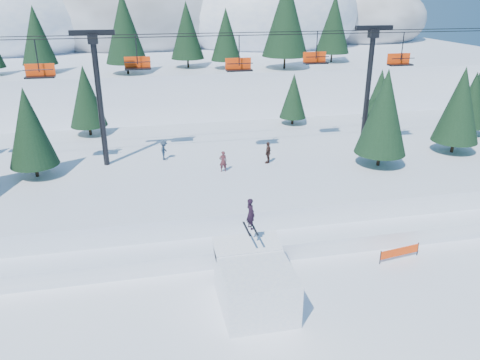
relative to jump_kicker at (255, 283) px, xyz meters
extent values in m
plane|color=white|center=(0.96, -1.31, -1.33)|extent=(160.00, 160.00, 0.00)
cube|color=white|center=(0.96, 16.69, -0.08)|extent=(70.00, 22.00, 2.50)
cube|color=white|center=(0.96, 6.69, -0.78)|extent=(70.00, 6.00, 1.10)
cube|color=white|center=(0.96, 66.69, 1.67)|extent=(110.00, 60.00, 6.00)
ellipsoid|color=white|center=(-27.04, 70.69, 10.11)|extent=(36.00, 32.40, 19.80)
ellipsoid|color=#605B59|center=(-5.04, 76.69, 11.93)|extent=(44.00, 39.60, 26.40)
ellipsoid|color=white|center=(18.96, 68.69, 10.09)|extent=(34.00, 30.60, 19.72)
ellipsoid|color=#605B59|center=(38.96, 74.69, 8.79)|extent=(30.00, 27.00, 15.00)
cylinder|color=black|center=(-6.19, 39.23, 5.33)|extent=(0.26, 0.26, 1.32)
cone|color=#16311A|center=(-6.19, 39.23, 10.05)|extent=(4.91, 4.91, 8.12)
cylinder|color=black|center=(6.23, 40.82, 5.19)|extent=(0.26, 0.26, 1.04)
cone|color=#16311A|center=(6.23, 40.82, 8.92)|extent=(3.88, 3.88, 6.42)
cylinder|color=black|center=(13.61, 39.27, 5.46)|extent=(0.26, 0.26, 1.58)
cone|color=#16311A|center=(13.61, 39.27, 11.11)|extent=(5.88, 5.88, 9.72)
cylinder|color=black|center=(-16.49, 41.81, 5.22)|extent=(0.26, 0.26, 1.10)
cone|color=#16311A|center=(-16.49, 41.81, 9.16)|extent=(4.10, 4.10, 6.78)
cylinder|color=black|center=(21.88, 43.59, 5.30)|extent=(0.26, 0.26, 1.27)
cone|color=#16311A|center=(21.88, 43.59, 9.82)|extent=(4.70, 4.70, 7.77)
cylinder|color=black|center=(1.50, 42.76, 5.24)|extent=(0.26, 0.26, 1.16)
cone|color=#16311A|center=(1.50, 42.76, 9.37)|extent=(4.29, 4.29, 7.10)
cube|color=white|center=(0.00, -0.13, -0.11)|extent=(3.61, 4.46, 2.44)
cube|color=white|center=(0.00, 1.78, 1.16)|extent=(3.61, 1.56, 0.87)
imported|color=black|center=(0.10, 1.47, 3.26)|extent=(0.58, 0.72, 1.71)
cube|color=black|center=(-0.10, 1.47, 2.40)|extent=(0.11, 1.65, 0.03)
cube|color=black|center=(0.30, 1.47, 2.40)|extent=(0.11, 1.65, 0.03)
cylinder|color=black|center=(-8.04, 16.69, 6.17)|extent=(0.44, 0.44, 10.00)
cube|color=black|center=(-8.04, 16.69, 11.27)|extent=(3.20, 0.35, 0.35)
cube|color=black|center=(-8.04, 16.69, 10.82)|extent=(0.70, 0.70, 0.70)
cylinder|color=black|center=(13.96, 16.69, 6.17)|extent=(0.44, 0.44, 10.00)
cube|color=black|center=(13.96, 16.69, 11.27)|extent=(3.20, 0.35, 0.35)
cube|color=black|center=(13.96, 16.69, 10.82)|extent=(0.70, 0.70, 0.70)
cylinder|color=black|center=(2.96, 15.49, 10.97)|extent=(46.00, 0.06, 0.06)
cylinder|color=black|center=(2.96, 17.89, 10.97)|extent=(46.00, 0.06, 0.06)
cylinder|color=black|center=(-11.78, 15.49, 9.87)|extent=(0.08, 0.08, 2.20)
cube|color=black|center=(-11.78, 15.49, 8.42)|extent=(2.00, 0.75, 0.12)
cube|color=#FF3E0A|center=(-11.78, 15.87, 8.87)|extent=(2.00, 0.10, 0.85)
cylinder|color=black|center=(-11.78, 15.14, 8.97)|extent=(2.00, 0.06, 0.06)
cylinder|color=black|center=(-5.02, 17.89, 9.87)|extent=(0.08, 0.08, 2.20)
cube|color=black|center=(-5.02, 17.89, 8.42)|extent=(2.00, 0.75, 0.12)
cube|color=#FF3E0A|center=(-5.02, 18.27, 8.87)|extent=(2.00, 0.10, 0.85)
cylinder|color=black|center=(-5.02, 17.54, 8.97)|extent=(2.00, 0.06, 0.06)
cylinder|color=black|center=(2.51, 15.49, 9.87)|extent=(0.08, 0.08, 2.20)
cube|color=black|center=(2.51, 15.49, 8.42)|extent=(2.00, 0.75, 0.12)
cube|color=#FF3E0A|center=(2.51, 15.87, 8.87)|extent=(2.00, 0.10, 0.85)
cylinder|color=black|center=(2.51, 15.14, 8.97)|extent=(2.00, 0.06, 0.06)
cylinder|color=black|center=(9.59, 17.89, 9.87)|extent=(0.08, 0.08, 2.20)
cube|color=black|center=(9.59, 17.89, 8.42)|extent=(2.00, 0.75, 0.12)
cube|color=#FF3E0A|center=(9.59, 18.27, 8.87)|extent=(2.00, 0.10, 0.85)
cylinder|color=black|center=(9.59, 17.54, 8.97)|extent=(2.00, 0.06, 0.06)
cylinder|color=black|center=(16.00, 15.49, 9.87)|extent=(0.08, 0.08, 2.20)
cube|color=black|center=(16.00, 15.49, 8.42)|extent=(2.00, 0.75, 0.12)
cube|color=#FF3E0A|center=(16.00, 15.87, 8.87)|extent=(2.00, 0.10, 0.85)
cylinder|color=black|center=(16.00, 15.14, 8.97)|extent=(2.00, 0.06, 0.06)
cylinder|color=black|center=(20.78, 13.59, 1.67)|extent=(0.26, 0.26, 1.02)
cone|color=#16311A|center=(20.78, 13.59, 5.31)|extent=(3.78, 3.78, 6.25)
cylinder|color=black|center=(25.41, 17.95, 1.59)|extent=(0.26, 0.26, 0.84)
cone|color=#16311A|center=(25.41, 17.95, 4.60)|extent=(3.13, 3.13, 5.18)
cylinder|color=black|center=(18.19, 22.21, 1.57)|extent=(0.26, 0.26, 0.82)
cone|color=#16311A|center=(18.19, 22.21, 4.49)|extent=(3.03, 3.03, 5.02)
cylinder|color=black|center=(-9.97, 25.56, 1.63)|extent=(0.26, 0.26, 0.93)
cone|color=#16311A|center=(-9.97, 25.56, 4.93)|extent=(3.44, 3.44, 5.69)
cylinder|color=black|center=(10.23, 25.18, 1.53)|extent=(0.26, 0.26, 0.73)
cone|color=#16311A|center=(10.23, 25.18, 4.14)|extent=(2.72, 2.72, 4.49)
cylinder|color=black|center=(-13.00, 15.12, 1.63)|extent=(0.26, 0.26, 0.93)
cone|color=#16311A|center=(-13.00, 15.12, 4.97)|extent=(3.47, 3.47, 5.74)
cylinder|color=black|center=(13.02, 11.93, 1.70)|extent=(0.26, 0.26, 1.06)
cone|color=#16311A|center=(13.02, 11.93, 5.49)|extent=(3.95, 3.95, 6.53)
imported|color=#243F33|center=(18.74, 20.95, 2.09)|extent=(0.60, 0.91, 1.85)
imported|color=#4B2126|center=(0.76, 13.22, 1.98)|extent=(0.61, 0.42, 1.63)
imported|color=#223143|center=(-3.46, 16.86, 1.96)|extent=(0.89, 1.16, 1.59)
imported|color=#402821|center=(4.61, 14.31, 2.05)|extent=(0.94, 1.10, 1.77)
cylinder|color=black|center=(8.36, 2.19, -0.88)|extent=(0.06, 0.06, 0.90)
cylinder|color=black|center=(11.13, 2.62, -0.88)|extent=(0.06, 0.06, 0.90)
cube|color=#FF3E0A|center=(9.74, 2.41, -0.78)|extent=(2.77, 0.47, 0.55)
cylinder|color=black|center=(7.17, 3.90, -0.88)|extent=(0.06, 0.06, 0.90)
cylinder|color=black|center=(9.97, 3.96, -0.88)|extent=(0.06, 0.06, 0.90)
cube|color=#FF3E0A|center=(8.57, 3.93, -0.78)|extent=(2.80, 0.10, 0.55)
camera|label=1|loc=(-5.07, -19.81, 14.03)|focal=35.00mm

